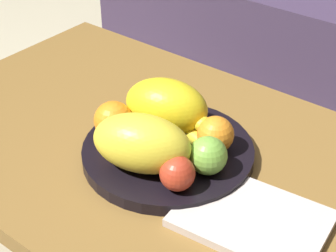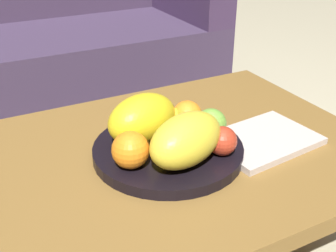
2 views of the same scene
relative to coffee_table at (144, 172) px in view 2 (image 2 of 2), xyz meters
The scene contains 11 objects.
coffee_table is the anchor object (origin of this frame).
couch 1.17m from the coffee_table, 92.65° to the left, with size 1.70×0.70×0.90m.
fruit_bowl 0.08m from the coffee_table, 15.62° to the right, with size 0.34×0.34×0.03m, color black.
melon_large_front 0.16m from the coffee_table, 59.43° to the right, with size 0.19×0.11×0.11m, color yellow.
melon_smaller_beside 0.13m from the coffee_table, 66.39° to the left, with size 0.17×0.11×0.11m, color yellow.
orange_front 0.13m from the coffee_table, 133.76° to the right, with size 0.08×0.08×0.08m, color orange.
orange_left 0.17m from the coffee_table, 14.59° to the left, with size 0.07×0.07×0.07m, color orange.
apple_front 0.19m from the coffee_table, 10.44° to the right, with size 0.07×0.07×0.07m, color #75AF3D.
apple_right 0.20m from the coffee_table, 35.16° to the right, with size 0.06×0.06×0.06m, color #B7351F.
banana_bunch 0.12m from the coffee_table, 37.29° to the left, with size 0.17×0.10×0.06m.
magazine 0.29m from the coffee_table, 14.07° to the right, with size 0.25×0.18×0.02m, color beige.
Camera 2 is at (-0.33, -0.75, 0.90)m, focal length 45.46 mm.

